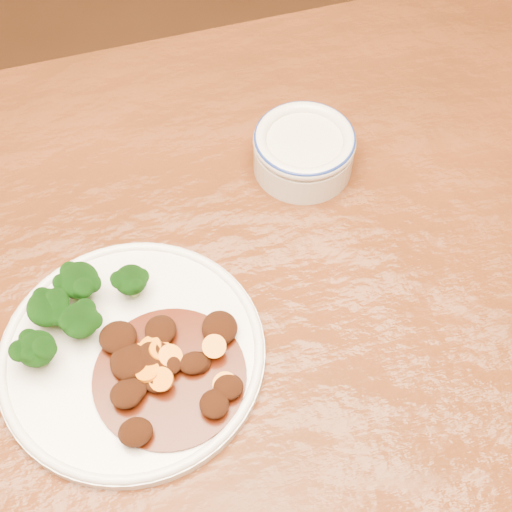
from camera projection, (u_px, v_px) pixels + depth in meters
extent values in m
plane|color=#4B2612|center=(233.00, 504.00, 1.38)|extent=(4.00, 4.00, 0.00)
cube|color=#59270F|center=(215.00, 322.00, 0.77)|extent=(1.56, 1.00, 0.04)
cylinder|color=#3E1E0F|center=(511.00, 157.00, 1.40)|extent=(0.06, 0.06, 0.71)
cylinder|color=white|center=(132.00, 354.00, 0.72)|extent=(0.27, 0.27, 0.01)
torus|color=white|center=(132.00, 352.00, 0.72)|extent=(0.27, 0.27, 0.01)
cylinder|color=#7D9D51|center=(83.00, 291.00, 0.75)|extent=(0.01, 0.01, 0.02)
ellipsoid|color=black|center=(79.00, 280.00, 0.73)|extent=(0.04, 0.04, 0.03)
cylinder|color=#7D9D51|center=(84.00, 330.00, 0.72)|extent=(0.01, 0.01, 0.02)
ellipsoid|color=black|center=(80.00, 320.00, 0.70)|extent=(0.04, 0.04, 0.03)
cylinder|color=#7D9D51|center=(52.00, 318.00, 0.73)|extent=(0.01, 0.01, 0.02)
ellipsoid|color=black|center=(47.00, 308.00, 0.71)|extent=(0.04, 0.04, 0.03)
cylinder|color=#7D9D51|center=(42.00, 358.00, 0.70)|extent=(0.01, 0.01, 0.02)
ellipsoid|color=black|center=(37.00, 349.00, 0.69)|extent=(0.04, 0.04, 0.03)
cylinder|color=#7D9D51|center=(133.00, 289.00, 0.75)|extent=(0.01, 0.01, 0.02)
ellipsoid|color=black|center=(131.00, 280.00, 0.73)|extent=(0.03, 0.03, 0.03)
cylinder|color=#411407|center=(170.00, 377.00, 0.70)|extent=(0.15, 0.15, 0.00)
ellipsoid|color=black|center=(214.00, 404.00, 0.67)|extent=(0.03, 0.03, 0.01)
ellipsoid|color=black|center=(134.00, 366.00, 0.69)|extent=(0.03, 0.03, 0.01)
ellipsoid|color=black|center=(161.00, 337.00, 0.71)|extent=(0.03, 0.02, 0.01)
ellipsoid|color=black|center=(130.00, 362.00, 0.70)|extent=(0.04, 0.04, 0.02)
ellipsoid|color=black|center=(171.00, 365.00, 0.69)|extent=(0.02, 0.02, 0.01)
ellipsoid|color=black|center=(132.00, 390.00, 0.68)|extent=(0.03, 0.02, 0.01)
ellipsoid|color=black|center=(126.00, 394.00, 0.68)|extent=(0.03, 0.03, 0.02)
ellipsoid|color=black|center=(228.00, 387.00, 0.68)|extent=(0.03, 0.03, 0.01)
ellipsoid|color=black|center=(154.00, 356.00, 0.70)|extent=(0.04, 0.04, 0.02)
ellipsoid|color=black|center=(198.00, 363.00, 0.70)|extent=(0.02, 0.02, 0.01)
ellipsoid|color=black|center=(158.00, 379.00, 0.69)|extent=(0.03, 0.03, 0.01)
ellipsoid|color=black|center=(220.00, 328.00, 0.72)|extent=(0.04, 0.04, 0.02)
ellipsoid|color=black|center=(136.00, 432.00, 0.66)|extent=(0.03, 0.03, 0.02)
ellipsoid|color=black|center=(194.00, 363.00, 0.70)|extent=(0.03, 0.02, 0.01)
ellipsoid|color=black|center=(161.00, 330.00, 0.71)|extent=(0.03, 0.03, 0.02)
ellipsoid|color=black|center=(118.00, 337.00, 0.71)|extent=(0.04, 0.04, 0.02)
cylinder|color=orange|center=(148.00, 372.00, 0.69)|extent=(0.03, 0.03, 0.01)
cylinder|color=orange|center=(161.00, 379.00, 0.68)|extent=(0.03, 0.03, 0.01)
cylinder|color=orange|center=(161.00, 351.00, 0.70)|extent=(0.03, 0.03, 0.02)
cylinder|color=orange|center=(141.00, 354.00, 0.70)|extent=(0.03, 0.03, 0.01)
cylinder|color=orange|center=(150.00, 347.00, 0.70)|extent=(0.03, 0.03, 0.01)
cylinder|color=orange|center=(149.00, 366.00, 0.69)|extent=(0.03, 0.03, 0.01)
cylinder|color=orange|center=(214.00, 346.00, 0.70)|extent=(0.03, 0.03, 0.01)
cylinder|color=orange|center=(225.00, 384.00, 0.68)|extent=(0.03, 0.03, 0.01)
cylinder|color=orange|center=(170.00, 356.00, 0.70)|extent=(0.03, 0.03, 0.01)
cylinder|color=beige|center=(303.00, 156.00, 0.85)|extent=(0.12, 0.12, 0.04)
cylinder|color=beige|center=(304.00, 142.00, 0.83)|extent=(0.09, 0.09, 0.01)
torus|color=beige|center=(305.00, 140.00, 0.83)|extent=(0.12, 0.12, 0.02)
torus|color=navy|center=(305.00, 138.00, 0.83)|extent=(0.12, 0.12, 0.01)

